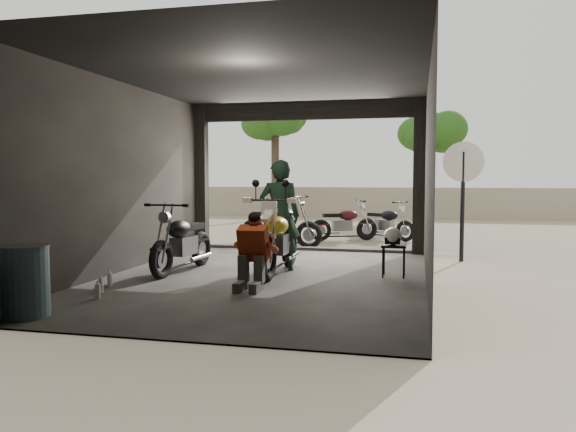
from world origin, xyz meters
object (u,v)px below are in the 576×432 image
at_px(main_bike, 279,235).
at_px(stool, 394,249).
at_px(outside_bike_a, 280,222).
at_px(helmet, 393,236).
at_px(oil_drum, 25,282).
at_px(rider, 280,216).
at_px(sign_post, 463,182).
at_px(outside_bike_b, 344,220).
at_px(mechanic, 251,253).
at_px(outside_bike_c, 386,220).
at_px(left_bike, 182,237).

xyz_separation_m(main_bike, stool, (1.87, 0.10, -0.19)).
height_order(outside_bike_a, helmet, outside_bike_a).
xyz_separation_m(stool, oil_drum, (-4.00, -3.56, -0.05)).
relative_size(rider, sign_post, 0.84).
bearing_deg(stool, helmet, -113.34).
bearing_deg(outside_bike_b, stool, 172.25).
bearing_deg(mechanic, outside_bike_c, 76.78).
relative_size(main_bike, stool, 3.64).
distance_m(outside_bike_b, helmet, 5.28).
relative_size(outside_bike_a, mechanic, 1.64).
bearing_deg(oil_drum, main_bike, 58.35).
bearing_deg(sign_post, helmet, -132.33).
xyz_separation_m(outside_bike_a, rider, (0.76, -3.14, 0.36)).
bearing_deg(rider, left_bike, 5.20).
bearing_deg(helmet, rider, -176.15).
bearing_deg(sign_post, outside_bike_a, 149.12).
relative_size(left_bike, outside_bike_c, 1.18).
bearing_deg(sign_post, outside_bike_b, 119.17).
bearing_deg(sign_post, main_bike, -157.26).
relative_size(left_bike, helmet, 5.74).
bearing_deg(mechanic, sign_post, 47.40).
relative_size(left_bike, rider, 0.92).
distance_m(mechanic, stool, 2.43).
relative_size(main_bike, outside_bike_c, 1.31).
bearing_deg(oil_drum, outside_bike_a, 79.25).
relative_size(outside_bike_b, mechanic, 1.42).
bearing_deg(mechanic, outside_bike_b, 84.78).
height_order(outside_bike_c, stool, outside_bike_c).
bearing_deg(outside_bike_a, outside_bike_b, -25.28).
distance_m(main_bike, outside_bike_a, 3.54).
xyz_separation_m(outside_bike_c, helmet, (0.41, -5.51, 0.17)).
distance_m(outside_bike_b, sign_post, 4.12).
relative_size(left_bike, mechanic, 1.64).
height_order(rider, mechanic, rider).
distance_m(left_bike, outside_bike_c, 6.53).
distance_m(main_bike, outside_bike_b, 5.15).
distance_m(main_bike, left_bike, 1.65).
height_order(mechanic, stool, mechanic).
relative_size(oil_drum, sign_post, 0.36).
height_order(left_bike, mechanic, left_bike).
distance_m(mechanic, helmet, 2.39).
distance_m(main_bike, stool, 1.88).
bearing_deg(oil_drum, left_bike, 81.36).
height_order(outside_bike_c, helmet, outside_bike_c).
bearing_deg(mechanic, helmet, 35.92).
relative_size(outside_bike_c, oil_drum, 1.80).
bearing_deg(outside_bike_c, outside_bike_b, 145.55).
distance_m(main_bike, mechanic, 1.39).
distance_m(main_bike, outside_bike_c, 5.75).
relative_size(left_bike, stool, 3.28).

